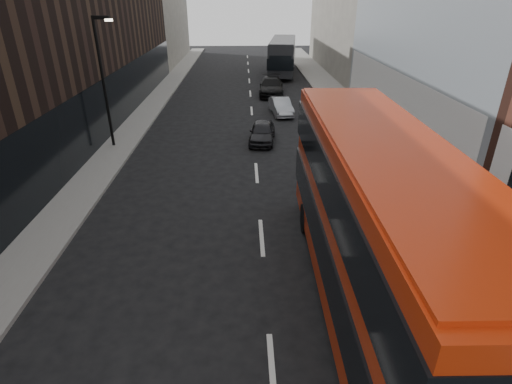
{
  "coord_description": "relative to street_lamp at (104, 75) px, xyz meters",
  "views": [
    {
      "loc": [
        -0.59,
        -4.55,
        8.11
      ],
      "look_at": [
        -0.25,
        6.76,
        2.5
      ],
      "focal_mm": 28.0,
      "sensor_mm": 36.0,
      "label": 1
    }
  ],
  "objects": [
    {
      "name": "red_bus",
      "position": [
        11.1,
        -13.56,
        -1.4
      ],
      "size": [
        3.11,
        12.45,
        5.0
      ],
      "rotation": [
        0.0,
        0.0,
        -0.02
      ],
      "color": "#B3280B",
      "rests_on": "ground"
    },
    {
      "name": "street_lamp",
      "position": [
        0.0,
        0.0,
        0.0
      ],
      "size": [
        1.06,
        0.22,
        7.0
      ],
      "color": "black",
      "rests_on": "sidewalk_left"
    },
    {
      "name": "car_c",
      "position": [
        10.09,
        13.47,
        -3.43
      ],
      "size": [
        2.43,
        5.29,
        1.5
      ],
      "primitive_type": "imported",
      "rotation": [
        0.0,
        0.0,
        -0.07
      ],
      "color": "black",
      "rests_on": "ground"
    },
    {
      "name": "building_left_mid",
      "position": [
        -3.28,
        12.0,
        2.82
      ],
      "size": [
        5.0,
        24.0,
        14.0
      ],
      "primitive_type": "cube",
      "color": "black",
      "rests_on": "ground"
    },
    {
      "name": "car_a",
      "position": [
        8.72,
        0.75,
        -3.56
      ],
      "size": [
        1.86,
        3.77,
        1.23
      ],
      "primitive_type": "imported",
      "rotation": [
        0.0,
        0.0,
        -0.11
      ],
      "color": "black",
      "rests_on": "ground"
    },
    {
      "name": "sidewalk_right",
      "position": [
        15.72,
        7.0,
        -4.11
      ],
      "size": [
        3.0,
        80.0,
        0.15
      ],
      "primitive_type": "cube",
      "color": "slate",
      "rests_on": "ground"
    },
    {
      "name": "building_left_far",
      "position": [
        -3.28,
        34.0,
        2.32
      ],
      "size": [
        5.0,
        20.0,
        13.0
      ],
      "primitive_type": "cube",
      "color": "slate",
      "rests_on": "ground"
    },
    {
      "name": "car_b",
      "position": [
        10.39,
        6.94,
        -3.57
      ],
      "size": [
        1.72,
        3.83,
        1.22
      ],
      "primitive_type": "imported",
      "rotation": [
        0.0,
        0.0,
        0.12
      ],
      "color": "#95989D",
      "rests_on": "ground"
    },
    {
      "name": "sidewalk_left",
      "position": [
        0.22,
        7.0,
        -4.11
      ],
      "size": [
        2.0,
        80.0,
        0.15
      ],
      "primitive_type": "cube",
      "color": "slate",
      "rests_on": "ground"
    },
    {
      "name": "grey_bus",
      "position": [
        12.05,
        24.3,
        -2.2
      ],
      "size": [
        4.18,
        11.69,
        3.71
      ],
      "rotation": [
        0.0,
        0.0,
        -0.13
      ],
      "color": "black",
      "rests_on": "ground"
    }
  ]
}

